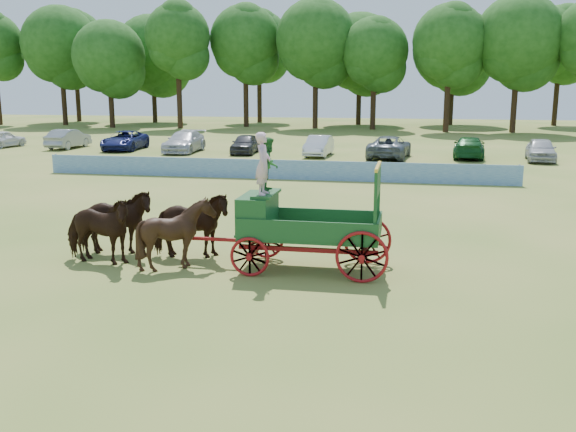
{
  "coord_description": "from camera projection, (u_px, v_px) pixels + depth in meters",
  "views": [
    {
      "loc": [
        6.49,
        -15.71,
        5.13
      ],
      "look_at": [
        2.97,
        2.34,
        1.3
      ],
      "focal_mm": 40.0,
      "sensor_mm": 36.0,
      "label": 1
    }
  ],
  "objects": [
    {
      "name": "ground",
      "position": [
        164.0,
        276.0,
        17.36
      ],
      "size": [
        160.0,
        160.0,
        0.0
      ],
      "primitive_type": "plane",
      "color": "#9B8C46",
      "rests_on": "ground"
    },
    {
      "name": "treeline",
      "position": [
        328.0,
        46.0,
        73.92
      ],
      "size": [
        91.8,
        21.63,
        14.53
      ],
      "color": "#382314",
      "rests_on": "ground"
    },
    {
      "name": "horse_lead_left",
      "position": [
        97.0,
        230.0,
        18.35
      ],
      "size": [
        2.46,
        1.34,
        1.99
      ],
      "primitive_type": "imported",
      "rotation": [
        0.0,
        0.0,
        1.45
      ],
      "color": "#32190E",
      "rests_on": "ground"
    },
    {
      "name": "farm_dray",
      "position": [
        284.0,
        211.0,
        17.75
      ],
      "size": [
        6.0,
        2.0,
        3.84
      ],
      "color": "#9D120F",
      "rests_on": "ground"
    },
    {
      "name": "parked_cars",
      "position": [
        260.0,
        144.0,
        46.96
      ],
      "size": [
        43.05,
        7.15,
        1.56
      ],
      "color": "silver",
      "rests_on": "ground"
    },
    {
      "name": "horse_wheel_left",
      "position": [
        177.0,
        234.0,
        17.9
      ],
      "size": [
        2.03,
        1.86,
        1.99
      ],
      "primitive_type": "imported",
      "rotation": [
        0.0,
        0.0,
        1.42
      ],
      "color": "#32190E",
      "rests_on": "ground"
    },
    {
      "name": "horse_lead_right",
      "position": [
        115.0,
        222.0,
        19.4
      ],
      "size": [
        2.54,
        1.59,
        1.99
      ],
      "primitive_type": "imported",
      "rotation": [
        0.0,
        0.0,
        1.8
      ],
      "color": "#32190E",
      "rests_on": "ground"
    },
    {
      "name": "sponsor_banner",
      "position": [
        272.0,
        169.0,
        34.73
      ],
      "size": [
        26.0,
        0.08,
        1.05
      ],
      "primitive_type": "cube",
      "color": "#1C5099",
      "rests_on": "ground"
    },
    {
      "name": "horse_wheel_right",
      "position": [
        190.0,
        225.0,
        18.95
      ],
      "size": [
        2.52,
        1.5,
        1.99
      ],
      "primitive_type": "imported",
      "rotation": [
        0.0,
        0.0,
        1.76
      ],
      "color": "#32190E",
      "rests_on": "ground"
    }
  ]
}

